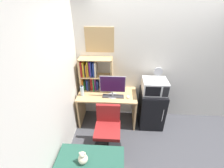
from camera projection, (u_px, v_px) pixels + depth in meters
wall_back at (175, 63)px, 3.10m from camera, size 6.40×0.04×2.60m
wall_left at (40, 111)px, 1.80m from camera, size 0.04×4.40×2.60m
desk at (107, 102)px, 3.28m from camera, size 1.20×0.61×0.73m
hutch_bookshelf at (92, 74)px, 3.17m from camera, size 0.66×0.28×0.70m
monitor at (113, 86)px, 2.97m from camera, size 0.50×0.22×0.45m
keyboard at (113, 96)px, 3.07m from camera, size 0.42×0.12×0.02m
computer_mouse at (128, 97)px, 3.04m from camera, size 0.06×0.10×0.04m
water_bottle at (82, 91)px, 3.07m from camera, size 0.07×0.07×0.22m
mini_fridge at (151, 108)px, 3.28m from camera, size 0.50×0.56×0.80m
microwave at (155, 86)px, 3.02m from camera, size 0.47×0.40×0.27m
desk_fan at (158, 73)px, 2.87m from camera, size 0.16×0.11×0.27m
desk_chair at (108, 131)px, 2.75m from camera, size 0.51×0.51×0.85m
teddy_bear at (83, 158)px, 2.09m from camera, size 0.14×0.14×0.21m
wall_corkboard at (99, 40)px, 2.93m from camera, size 0.56×0.02×0.47m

